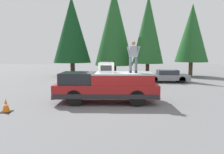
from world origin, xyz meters
TOP-DOWN VIEW (x-y plane):
  - ground_plane at (0.00, 0.00)m, footprint 90.00×90.00m
  - pickup_truck at (0.39, 0.36)m, footprint 2.01×5.54m
  - compressor_unit at (0.39, 0.36)m, footprint 0.65×0.84m
  - person_on_truck_bed at (0.41, -1.09)m, footprint 0.29×0.72m
  - parked_car_grey at (8.98, -4.97)m, footprint 1.64×4.10m
  - traffic_cone at (-1.70, 4.87)m, footprint 0.47×0.47m
  - conifer_far_left at (14.40, -9.11)m, footprint 3.83×3.83m
  - conifer_left at (12.94, -3.72)m, footprint 3.45×3.45m
  - conifer_center_left at (15.28, 0.10)m, footprint 4.74×4.74m
  - conifer_center_right at (14.86, 5.21)m, footprint 4.53×4.53m

SIDE VIEW (x-z plane):
  - ground_plane at x=0.00m, z-range 0.00..0.00m
  - traffic_cone at x=-1.70m, z-range -0.02..0.60m
  - parked_car_grey at x=8.98m, z-range 0.00..1.16m
  - pickup_truck at x=0.39m, z-range 0.05..1.70m
  - compressor_unit at x=0.39m, z-range 1.65..2.21m
  - person_on_truck_bed at x=0.41m, z-range 1.71..3.40m
  - conifer_far_left at x=14.40m, z-range 0.85..9.39m
  - conifer_left at x=12.94m, z-range 0.79..9.97m
  - conifer_center_right at x=14.86m, z-range 0.80..10.37m
  - conifer_center_left at x=15.28m, z-range 0.63..11.30m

